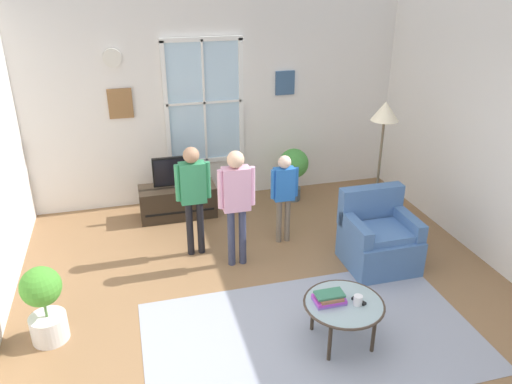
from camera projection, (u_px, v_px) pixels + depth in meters
ground_plane at (283, 321)px, 4.97m from camera, size 5.86×6.73×0.02m
back_wall at (217, 100)px, 7.11m from camera, size 5.26×0.17×2.90m
area_rug at (311, 336)px, 4.75m from camera, size 3.12×1.83×0.01m
tv_stand at (178, 201)px, 6.94m from camera, size 1.03×0.45×0.44m
television at (176, 171)px, 6.75m from camera, size 0.62×0.08×0.43m
armchair at (378, 239)px, 5.78m from camera, size 0.76×0.74×0.87m
coffee_table at (344, 305)px, 4.54m from camera, size 0.74×0.74×0.43m
book_stack at (329, 298)px, 4.53m from camera, size 0.28×0.19×0.10m
cup at (358, 300)px, 4.49m from camera, size 0.08×0.08×0.09m
remote_near_books at (359, 301)px, 4.54m from camera, size 0.10×0.14×0.02m
person_green_shirt at (193, 189)px, 5.77m from camera, size 0.41×0.19×1.36m
person_pink_shirt at (236, 196)px, 5.55m from camera, size 0.42×0.19×1.40m
person_blue_shirt at (284, 189)px, 6.09m from camera, size 0.35×0.16×1.15m
potted_plant_by_window at (294, 167)px, 7.29m from camera, size 0.43×0.43×0.79m
potted_plant_corner at (44, 302)px, 4.56m from camera, size 0.36×0.36×0.77m
floor_lamp at (384, 126)px, 5.79m from camera, size 0.32×0.32×1.79m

